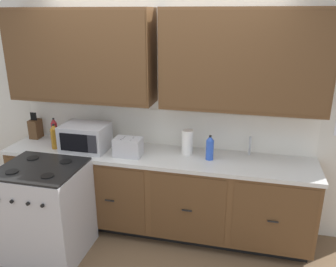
{
  "coord_description": "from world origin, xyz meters",
  "views": [
    {
      "loc": [
        0.92,
        -2.93,
        2.31
      ],
      "look_at": [
        0.15,
        0.27,
        1.16
      ],
      "focal_mm": 37.12,
      "sensor_mm": 36.0,
      "label": 1
    }
  ],
  "objects_px": {
    "toaster": "(128,147)",
    "microwave": "(85,137)",
    "bottle_red": "(54,130)",
    "bottle_amber": "(54,137)",
    "knife_block": "(36,128)",
    "paper_towel_roll": "(187,142)",
    "stove_range": "(46,211)",
    "bottle_blue": "(210,148)"
  },
  "relations": [
    {
      "from": "microwave",
      "to": "knife_block",
      "type": "distance_m",
      "value": 0.77
    },
    {
      "from": "stove_range",
      "to": "bottle_amber",
      "type": "distance_m",
      "value": 0.8
    },
    {
      "from": "toaster",
      "to": "paper_towel_roll",
      "type": "distance_m",
      "value": 0.61
    },
    {
      "from": "knife_block",
      "to": "bottle_blue",
      "type": "relative_size",
      "value": 1.22
    },
    {
      "from": "toaster",
      "to": "bottle_blue",
      "type": "relative_size",
      "value": 1.1
    },
    {
      "from": "stove_range",
      "to": "toaster",
      "type": "relative_size",
      "value": 3.39
    },
    {
      "from": "bottle_red",
      "to": "paper_towel_roll",
      "type": "bearing_deg",
      "value": -0.81
    },
    {
      "from": "microwave",
      "to": "paper_towel_roll",
      "type": "height_order",
      "value": "microwave"
    },
    {
      "from": "stove_range",
      "to": "microwave",
      "type": "bearing_deg",
      "value": 72.26
    },
    {
      "from": "stove_range",
      "to": "bottle_blue",
      "type": "xyz_separation_m",
      "value": [
        1.52,
        0.63,
        0.56
      ]
    },
    {
      "from": "paper_towel_roll",
      "to": "bottle_red",
      "type": "distance_m",
      "value": 1.54
    },
    {
      "from": "microwave",
      "to": "toaster",
      "type": "distance_m",
      "value": 0.51
    },
    {
      "from": "bottle_red",
      "to": "bottle_amber",
      "type": "bearing_deg",
      "value": -59.17
    },
    {
      "from": "paper_towel_roll",
      "to": "bottle_amber",
      "type": "height_order",
      "value": "bottle_amber"
    },
    {
      "from": "microwave",
      "to": "toaster",
      "type": "height_order",
      "value": "microwave"
    },
    {
      "from": "stove_range",
      "to": "toaster",
      "type": "height_order",
      "value": "toaster"
    },
    {
      "from": "microwave",
      "to": "bottle_blue",
      "type": "bearing_deg",
      "value": 1.85
    },
    {
      "from": "paper_towel_roll",
      "to": "bottle_amber",
      "type": "relative_size",
      "value": 0.93
    },
    {
      "from": "toaster",
      "to": "bottle_amber",
      "type": "relative_size",
      "value": 1.01
    },
    {
      "from": "stove_range",
      "to": "microwave",
      "type": "relative_size",
      "value": 1.98
    },
    {
      "from": "stove_range",
      "to": "paper_towel_roll",
      "type": "height_order",
      "value": "paper_towel_roll"
    },
    {
      "from": "knife_block",
      "to": "bottle_amber",
      "type": "relative_size",
      "value": 1.11
    },
    {
      "from": "toaster",
      "to": "paper_towel_roll",
      "type": "xyz_separation_m",
      "value": [
        0.58,
        0.19,
        0.03
      ]
    },
    {
      "from": "paper_towel_roll",
      "to": "bottle_blue",
      "type": "distance_m",
      "value": 0.26
    },
    {
      "from": "stove_range",
      "to": "bottle_blue",
      "type": "distance_m",
      "value": 1.73
    },
    {
      "from": "toaster",
      "to": "bottle_blue",
      "type": "height_order",
      "value": "bottle_blue"
    },
    {
      "from": "bottle_red",
      "to": "toaster",
      "type": "bearing_deg",
      "value": -12.22
    },
    {
      "from": "toaster",
      "to": "bottle_blue",
      "type": "distance_m",
      "value": 0.83
    },
    {
      "from": "microwave",
      "to": "toaster",
      "type": "bearing_deg",
      "value": -6.5
    },
    {
      "from": "microwave",
      "to": "paper_towel_roll",
      "type": "relative_size",
      "value": 1.85
    },
    {
      "from": "bottle_blue",
      "to": "bottle_red",
      "type": "xyz_separation_m",
      "value": [
        -1.79,
        0.11,
        0.01
      ]
    },
    {
      "from": "bottle_amber",
      "to": "bottle_red",
      "type": "distance_m",
      "value": 0.23
    },
    {
      "from": "microwave",
      "to": "paper_towel_roll",
      "type": "distance_m",
      "value": 1.09
    },
    {
      "from": "toaster",
      "to": "bottle_red",
      "type": "height_order",
      "value": "bottle_red"
    },
    {
      "from": "stove_range",
      "to": "bottle_red",
      "type": "height_order",
      "value": "bottle_red"
    },
    {
      "from": "knife_block",
      "to": "stove_range",
      "type": "bearing_deg",
      "value": -54.98
    },
    {
      "from": "toaster",
      "to": "stove_range",
      "type": "bearing_deg",
      "value": -142.64
    },
    {
      "from": "knife_block",
      "to": "paper_towel_roll",
      "type": "relative_size",
      "value": 1.19
    },
    {
      "from": "toaster",
      "to": "microwave",
      "type": "bearing_deg",
      "value": 173.5
    },
    {
      "from": "bottle_blue",
      "to": "toaster",
      "type": "bearing_deg",
      "value": -173.1
    },
    {
      "from": "stove_range",
      "to": "toaster",
      "type": "xyz_separation_m",
      "value": [
        0.69,
        0.53,
        0.53
      ]
    },
    {
      "from": "knife_block",
      "to": "bottle_red",
      "type": "xyz_separation_m",
      "value": [
        0.28,
        -0.05,
        0.02
      ]
    }
  ]
}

